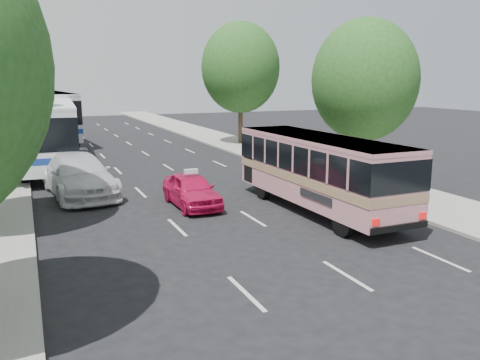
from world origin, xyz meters
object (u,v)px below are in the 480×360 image
white_pickup (79,175)px  tour_coach_rear (47,112)px  pink_bus (319,165)px  tour_coach_front (50,129)px  pink_taxi (191,190)px

white_pickup → tour_coach_rear: 20.66m
pink_bus → tour_coach_rear: size_ratio=0.68×
tour_coach_front → pink_bus: bearing=-54.2°
white_pickup → tour_coach_rear: bearing=84.5°
pink_taxi → white_pickup: 5.53m
pink_bus → tour_coach_rear: tour_coach_rear is taller
pink_bus → pink_taxi: pink_bus is taller
white_pickup → tour_coach_rear: tour_coach_rear is taller
pink_taxi → tour_coach_rear: (-4.28, 24.44, 1.74)m
pink_bus → tour_coach_rear: bearing=106.2°
pink_taxi → tour_coach_front: size_ratio=0.31×
tour_coach_front → tour_coach_rear: bearing=91.5°
pink_bus → white_pickup: (-8.27, 6.50, -0.93)m
pink_bus → tour_coach_front: bearing=121.0°
white_pickup → pink_bus: bearing=-44.5°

